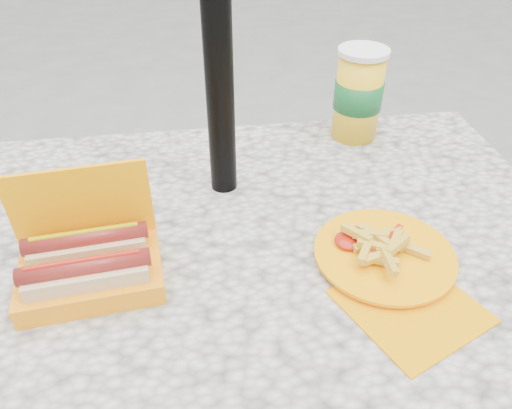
{
  "coord_description": "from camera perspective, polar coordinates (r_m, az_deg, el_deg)",
  "views": [
    {
      "loc": [
        -0.05,
        -0.65,
        1.31
      ],
      "look_at": [
        0.04,
        0.02,
        0.8
      ],
      "focal_mm": 35.0,
      "sensor_mm": 36.0,
      "label": 1
    }
  ],
  "objects": [
    {
      "name": "picnic_table",
      "position": [
        0.93,
        -2.49,
        -8.93
      ],
      "size": [
        1.2,
        0.8,
        0.75
      ],
      "color": "beige",
      "rests_on": "ground"
    },
    {
      "name": "umbrella_pole",
      "position": [
        0.84,
        -4.64,
        22.24
      ],
      "size": [
        0.05,
        0.05,
        2.2
      ],
      "primitive_type": "cylinder",
      "color": "black",
      "rests_on": "ground"
    },
    {
      "name": "hotdog_box",
      "position": [
        0.8,
        -18.52,
        -6.4
      ],
      "size": [
        0.22,
        0.16,
        0.17
      ],
      "rotation": [
        0.0,
        0.0,
        0.1
      ],
      "color": "#FF9D00",
      "rests_on": "picnic_table"
    },
    {
      "name": "fries_plate",
      "position": [
        0.83,
        14.52,
        -5.81
      ],
      "size": [
        0.24,
        0.33,
        0.05
      ],
      "rotation": [
        0.0,
        0.0,
        0.34
      ],
      "color": "orange",
      "rests_on": "picnic_table"
    },
    {
      "name": "soda_cup",
      "position": [
        1.13,
        11.61,
        12.25
      ],
      "size": [
        0.11,
        0.11,
        0.2
      ],
      "rotation": [
        0.0,
        0.0,
        0.25
      ],
      "color": "yellow",
      "rests_on": "picnic_table"
    }
  ]
}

